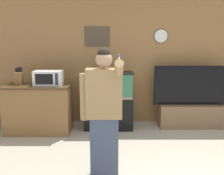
# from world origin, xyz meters

# --- Properties ---
(wall_back_paneled) EXTENTS (10.00, 0.08, 2.60)m
(wall_back_paneled) POSITION_xyz_m (-0.00, 2.71, 1.30)
(wall_back_paneled) COLOR olive
(wall_back_paneled) RESTS_ON ground_plane
(counter_island) EXTENTS (1.27, 0.61, 0.94)m
(counter_island) POSITION_xyz_m (-1.82, 2.05, 0.47)
(counter_island) COLOR brown
(counter_island) RESTS_ON ground_plane
(microwave) EXTENTS (0.52, 0.34, 0.27)m
(microwave) POSITION_xyz_m (-1.60, 2.07, 1.07)
(microwave) COLOR white
(microwave) RESTS_ON counter_island
(knife_block) EXTENTS (0.14, 0.12, 0.34)m
(knife_block) POSITION_xyz_m (-2.18, 2.10, 1.06)
(knife_block) COLOR brown
(knife_block) RESTS_ON counter_island
(aquarium_on_stand) EXTENTS (0.97, 0.38, 1.16)m
(aquarium_on_stand) POSITION_xyz_m (-0.46, 2.23, 0.58)
(aquarium_on_stand) COLOR black
(aquarium_on_stand) RESTS_ON ground_plane
(tv_on_stand) EXTENTS (1.53, 0.40, 1.27)m
(tv_on_stand) POSITION_xyz_m (1.22, 2.36, 0.38)
(tv_on_stand) COLOR brown
(tv_on_stand) RESTS_ON ground_plane
(person_standing) EXTENTS (0.54, 0.40, 1.70)m
(person_standing) POSITION_xyz_m (-0.50, 0.42, 0.89)
(person_standing) COLOR #424C66
(person_standing) RESTS_ON ground_plane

